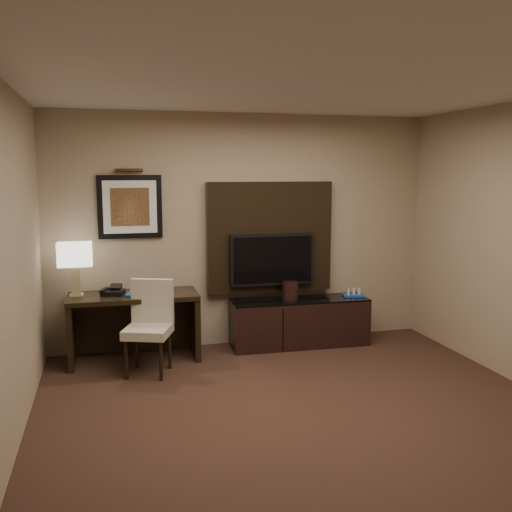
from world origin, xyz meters
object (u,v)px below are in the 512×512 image
object	(u,v)px
credenza	(299,322)
tv	(272,259)
table_lamp	(75,267)
minibar_tray	(354,292)
desk_chair	(148,330)
desk	(134,327)
ice_bucket	(290,291)
desk_phone	(113,290)

from	to	relation	value
credenza	tv	size ratio (longest dim) A/B	1.62
table_lamp	minibar_tray	xyz separation A→B (m)	(3.17, -0.02, -0.44)
desk_chair	table_lamp	distance (m)	1.06
desk	minibar_tray	xyz separation A→B (m)	(2.59, 0.04, 0.24)
tv	desk_chair	xyz separation A→B (m)	(-1.50, -0.67, -0.56)
tv	desk_chair	size ratio (longest dim) A/B	1.10
ice_bucket	tv	bearing A→B (deg)	145.53
table_lamp	desk_phone	size ratio (longest dim) A/B	2.83
tv	ice_bucket	bearing A→B (deg)	-34.47
desk_chair	minibar_tray	distance (m)	2.53
credenza	table_lamp	xyz separation A→B (m)	(-2.49, 0.01, 0.77)
table_lamp	desk_chair	bearing A→B (deg)	-37.73
desk	ice_bucket	xyz separation A→B (m)	(1.79, 0.06, 0.29)
credenza	desk_chair	bearing A→B (deg)	-161.89
desk	desk_phone	size ratio (longest dim) A/B	6.26
credenza	ice_bucket	world-z (taller)	ice_bucket
desk_chair	tv	bearing A→B (deg)	44.33
table_lamp	ice_bucket	world-z (taller)	table_lamp
ice_bucket	table_lamp	bearing A→B (deg)	-179.97
desk	desk_chair	xyz separation A→B (m)	(0.11, -0.48, 0.09)
desk	desk_chair	bearing A→B (deg)	-76.23
table_lamp	minibar_tray	size ratio (longest dim) A/B	2.46
tv	desk_phone	bearing A→B (deg)	-174.52
tv	minibar_tray	bearing A→B (deg)	-8.91
tv	ice_bucket	distance (m)	0.42
credenza	desk_phone	bearing A→B (deg)	-177.36
desk_chair	desk_phone	bearing A→B (deg)	143.39
desk_chair	ice_bucket	bearing A→B (deg)	38.09
table_lamp	credenza	bearing A→B (deg)	-0.27
credenza	desk_chair	size ratio (longest dim) A/B	1.78
desk_phone	table_lamp	bearing A→B (deg)	-169.85
minibar_tray	credenza	bearing A→B (deg)	178.87
table_lamp	desk_phone	bearing A→B (deg)	-6.96
minibar_tray	desk_chair	bearing A→B (deg)	-168.26
credenza	desk_chair	xyz separation A→B (m)	(-1.79, -0.53, 0.18)
desk_phone	desk_chair	bearing A→B (deg)	-39.77
desk	ice_bucket	distance (m)	1.82
desk	table_lamp	size ratio (longest dim) A/B	2.21
credenza	tv	bearing A→B (deg)	156.55
desk	credenza	distance (m)	1.91
tv	desk_chair	bearing A→B (deg)	-155.93
desk_chair	minibar_tray	world-z (taller)	desk_chair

